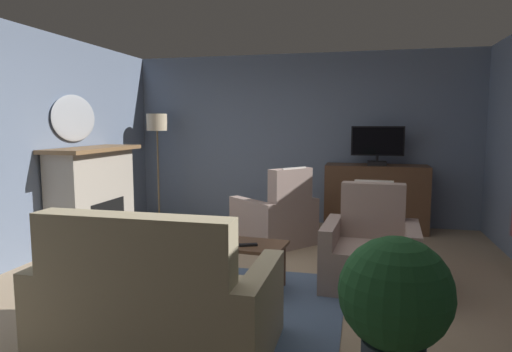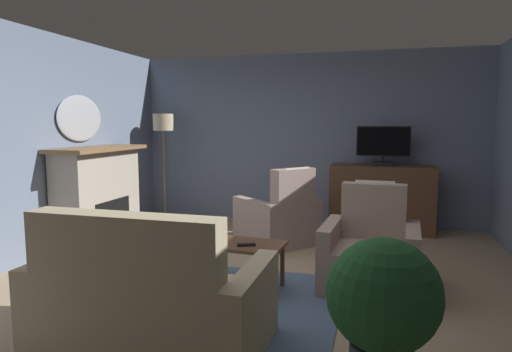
% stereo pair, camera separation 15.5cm
% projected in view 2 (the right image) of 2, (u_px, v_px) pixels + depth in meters
% --- Properties ---
extents(ground_plane, '(5.99, 6.64, 0.04)m').
position_uv_depth(ground_plane, '(253.00, 291.00, 4.27)').
color(ground_plane, tan).
extents(wall_back, '(5.99, 0.10, 2.66)m').
position_uv_depth(wall_back, '(306.00, 139.00, 7.04)').
color(wall_back, slate).
rests_on(wall_back, ground_plane).
extents(wall_left, '(0.10, 6.64, 2.66)m').
position_uv_depth(wall_left, '(12.00, 146.00, 4.84)').
color(wall_left, slate).
rests_on(wall_left, ground_plane).
extents(rug_central, '(2.19, 1.96, 0.01)m').
position_uv_depth(rug_central, '(213.00, 304.00, 3.89)').
color(rug_central, slate).
rests_on(rug_central, ground_plane).
extents(fireplace, '(0.90, 1.54, 1.27)m').
position_uv_depth(fireplace, '(100.00, 197.00, 5.86)').
color(fireplace, '#4C4C51').
rests_on(fireplace, ground_plane).
extents(wall_mirror_oval, '(0.06, 0.90, 0.60)m').
position_uv_depth(wall_mirror_oval, '(80.00, 118.00, 5.81)').
color(wall_mirror_oval, '#B2B7BF').
extents(tv_cabinet, '(1.47, 0.57, 0.97)m').
position_uv_depth(tv_cabinet, '(381.00, 200.00, 6.50)').
color(tv_cabinet, '#402A1C').
rests_on(tv_cabinet, ground_plane).
extents(television, '(0.75, 0.20, 0.57)m').
position_uv_depth(television, '(383.00, 145.00, 6.35)').
color(television, black).
rests_on(television, tv_cabinet).
extents(coffee_table, '(1.04, 0.55, 0.45)m').
position_uv_depth(coffee_table, '(232.00, 248.00, 4.24)').
color(coffee_table, brown).
rests_on(coffee_table, ground_plane).
extents(tv_remote, '(0.18, 0.11, 0.02)m').
position_uv_depth(tv_remote, '(246.00, 245.00, 4.10)').
color(tv_remote, black).
rests_on(tv_remote, coffee_table).
extents(sofa_floral, '(1.59, 0.93, 1.03)m').
position_uv_depth(sofa_floral, '(149.00, 304.00, 3.08)').
color(sofa_floral, tan).
rests_on(sofa_floral, ground_plane).
extents(armchair_near_window, '(1.19, 1.19, 1.04)m').
position_uv_depth(armchair_near_window, '(279.00, 220.00, 5.80)').
color(armchair_near_window, '#A3897F').
rests_on(armchair_near_window, ground_plane).
extents(armchair_by_fireplace, '(0.94, 0.88, 1.00)m').
position_uv_depth(armchair_by_fireplace, '(370.00, 255.00, 4.29)').
color(armchair_by_fireplace, '#A3897F').
rests_on(armchair_by_fireplace, ground_plane).
extents(potted_plant_leafy_by_curtain, '(0.64, 0.64, 0.96)m').
position_uv_depth(potted_plant_leafy_by_curtain, '(383.00, 307.00, 2.46)').
color(potted_plant_leafy_by_curtain, '#3D4C5B').
rests_on(potted_plant_leafy_by_curtain, ground_plane).
extents(cat, '(0.37, 0.65, 0.19)m').
position_uv_depth(cat, '(177.00, 247.00, 5.37)').
color(cat, '#937A5B').
rests_on(cat, ground_plane).
extents(floor_lamp, '(0.32, 0.32, 1.73)m').
position_uv_depth(floor_lamp, '(164.00, 135.00, 7.18)').
color(floor_lamp, '#4C4233').
rests_on(floor_lamp, ground_plane).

